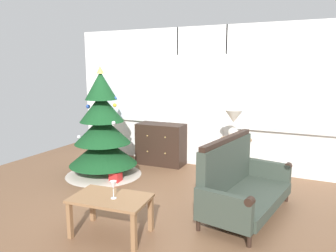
{
  "coord_description": "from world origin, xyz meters",
  "views": [
    {
      "loc": [
        1.98,
        -3.55,
        1.83
      ],
      "look_at": [
        0.05,
        0.55,
        1.0
      ],
      "focal_mm": 34.5,
      "sensor_mm": 36.0,
      "label": 1
    }
  ],
  "objects": [
    {
      "name": "back_wall_with_door",
      "position": [
        0.0,
        2.08,
        1.28
      ],
      "size": [
        5.2,
        0.14,
        2.55
      ],
      "color": "white",
      "rests_on": "ground"
    },
    {
      "name": "side_table",
      "position": [
        0.85,
        1.35,
        0.52
      ],
      "size": [
        0.5,
        0.48,
        0.73
      ],
      "color": "#8E6642",
      "rests_on": "ground"
    },
    {
      "name": "dresser_cabinet",
      "position": [
        -0.68,
        1.79,
        0.39
      ],
      "size": [
        0.91,
        0.47,
        0.78
      ],
      "color": "black",
      "rests_on": "ground"
    },
    {
      "name": "gift_box",
      "position": [
        -0.9,
        0.58,
        0.08
      ],
      "size": [
        0.17,
        0.15,
        0.17
      ],
      "primitive_type": "cube",
      "color": "red",
      "rests_on": "ground"
    },
    {
      "name": "ground_plane",
      "position": [
        0.0,
        0.0,
        0.0
      ],
      "size": [
        6.76,
        6.76,
        0.0
      ],
      "primitive_type": "plane",
      "color": "brown"
    },
    {
      "name": "table_lamp",
      "position": [
        0.79,
        1.39,
        1.02
      ],
      "size": [
        0.28,
        0.28,
        0.44
      ],
      "color": "silver",
      "rests_on": "side_table"
    },
    {
      "name": "settee_sofa",
      "position": [
        1.15,
        0.33,
        0.38
      ],
      "size": [
        0.94,
        1.62,
        0.96
      ],
      "color": "black",
      "rests_on": "ground"
    },
    {
      "name": "christmas_tree",
      "position": [
        -1.3,
        0.81,
        0.69
      ],
      "size": [
        1.29,
        1.29,
        1.85
      ],
      "color": "#4C331E",
      "rests_on": "ground"
    },
    {
      "name": "wine_glass",
      "position": [
        0.05,
        -0.84,
        0.58
      ],
      "size": [
        0.08,
        0.08,
        0.2
      ],
      "color": "silver",
      "rests_on": "coffee_table"
    },
    {
      "name": "coffee_table",
      "position": [
        0.0,
        -0.82,
        0.37
      ],
      "size": [
        0.89,
        0.6,
        0.44
      ],
      "color": "#8E6642",
      "rests_on": "ground"
    }
  ]
}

